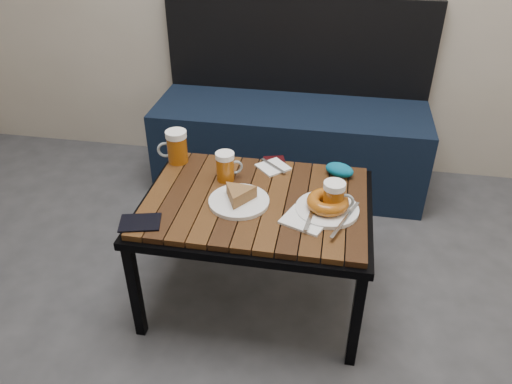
% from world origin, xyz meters
% --- Properties ---
extents(bench, '(1.40, 0.50, 0.95)m').
position_xyz_m(bench, '(-0.03, 1.76, 0.27)').
color(bench, black).
rests_on(bench, ground).
extents(cafe_table, '(0.84, 0.62, 0.47)m').
position_xyz_m(cafe_table, '(-0.06, 0.85, 0.43)').
color(cafe_table, black).
rests_on(cafe_table, ground).
extents(beer_mug_left, '(0.13, 0.10, 0.14)m').
position_xyz_m(beer_mug_left, '(-0.42, 1.06, 0.54)').
color(beer_mug_left, '#9C4D0C').
rests_on(beer_mug_left, cafe_table).
extents(beer_mug_centre, '(0.11, 0.09, 0.12)m').
position_xyz_m(beer_mug_centre, '(-0.20, 0.96, 0.53)').
color(beer_mug_centre, '#9C4D0C').
rests_on(beer_mug_centre, cafe_table).
extents(beer_mug_right, '(0.11, 0.08, 0.12)m').
position_xyz_m(beer_mug_right, '(0.22, 0.82, 0.53)').
color(beer_mug_right, '#9C4D0C').
rests_on(beer_mug_right, cafe_table).
extents(plate_pie, '(0.22, 0.22, 0.06)m').
position_xyz_m(plate_pie, '(-0.11, 0.81, 0.50)').
color(plate_pie, white).
rests_on(plate_pie, cafe_table).
extents(plate_bagel, '(0.22, 0.29, 0.06)m').
position_xyz_m(plate_bagel, '(0.20, 0.82, 0.50)').
color(plate_bagel, white).
rests_on(plate_bagel, cafe_table).
extents(napkin_left, '(0.15, 0.15, 0.01)m').
position_xyz_m(napkin_left, '(-0.03, 1.08, 0.48)').
color(napkin_left, white).
rests_on(napkin_left, cafe_table).
extents(napkin_right, '(0.18, 0.17, 0.01)m').
position_xyz_m(napkin_right, '(0.13, 0.75, 0.48)').
color(napkin_right, white).
rests_on(napkin_right, cafe_table).
extents(passport_navy, '(0.16, 0.13, 0.01)m').
position_xyz_m(passport_navy, '(-0.42, 0.64, 0.48)').
color(passport_navy, black).
rests_on(passport_navy, cafe_table).
extents(passport_burgundy, '(0.11, 0.14, 0.01)m').
position_xyz_m(passport_burgundy, '(-0.03, 1.11, 0.47)').
color(passport_burgundy, black).
rests_on(passport_burgundy, cafe_table).
extents(knit_pouch, '(0.13, 0.11, 0.05)m').
position_xyz_m(knit_pouch, '(0.23, 1.07, 0.50)').
color(knit_pouch, '#055284').
rests_on(knit_pouch, cafe_table).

